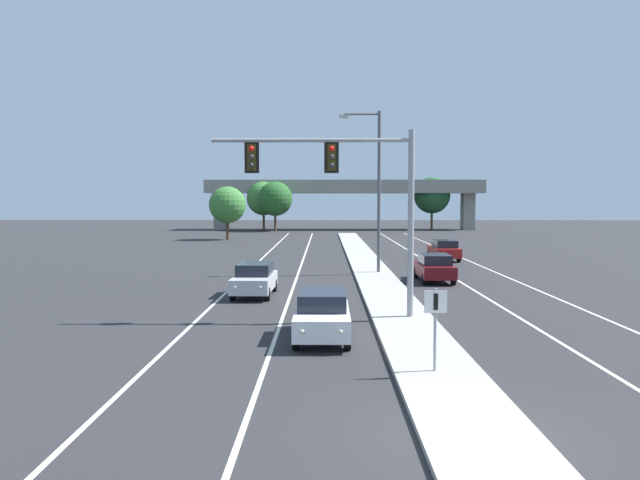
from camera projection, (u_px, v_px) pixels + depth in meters
ground_plane at (477, 436)px, 12.49m from camera, size 260.00×260.00×0.00m
median_island at (387, 295)px, 30.44m from camera, size 2.40×110.00×0.15m
lane_stripe_oncoming_center at (297, 278)px, 37.47m from camera, size 0.14×100.00×0.01m
lane_stripe_receding_center at (454, 278)px, 37.40m from camera, size 0.14×100.00×0.01m
edge_stripe_left at (241, 278)px, 37.49m from camera, size 0.14×100.00×0.01m
edge_stripe_right at (510, 278)px, 37.38m from camera, size 0.14×100.00×0.01m
overhead_signal_mast at (347, 183)px, 24.16m from camera, size 7.78×0.44×7.20m
median_sign_post at (435, 317)px, 16.60m from camera, size 0.60×0.10×2.20m
street_lamp_median at (375, 182)px, 39.09m from camera, size 2.58×0.28×10.00m
car_oncoming_white at (322, 315)px, 21.13m from camera, size 1.85×4.48×1.58m
car_oncoming_silver at (255, 279)px, 30.62m from camera, size 1.92×4.51×1.58m
car_receding_darkred at (434, 267)px, 35.91m from camera, size 1.84×4.48×1.58m
car_receding_red at (444, 250)px, 48.39m from camera, size 1.90×4.50×1.58m
overpass_bridge at (344, 192)px, 97.31m from camera, size 42.40×6.40×7.65m
tree_far_left_c at (264, 198)px, 94.83m from camera, size 5.13×5.13×7.42m
tree_far_left_a at (275, 199)px, 92.04m from camera, size 5.06×5.06×7.32m
tree_far_right_b at (432, 195)px, 97.09m from camera, size 5.62×5.62×8.13m
tree_far_left_b at (227, 205)px, 72.94m from camera, size 4.29×4.29×6.21m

